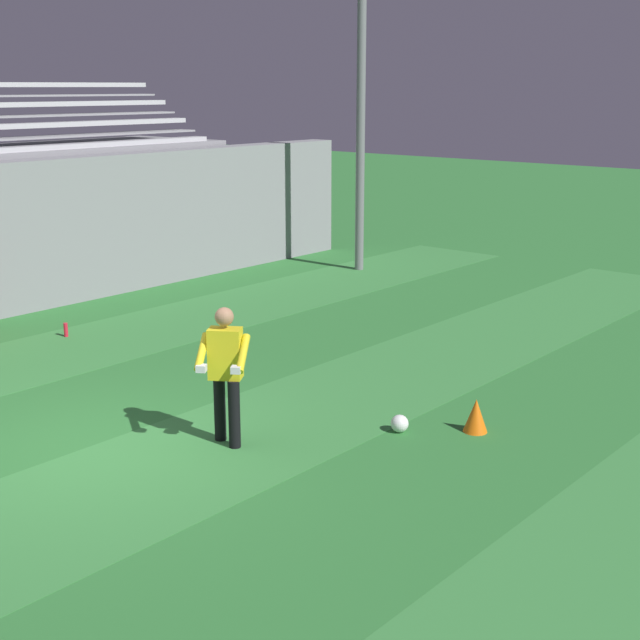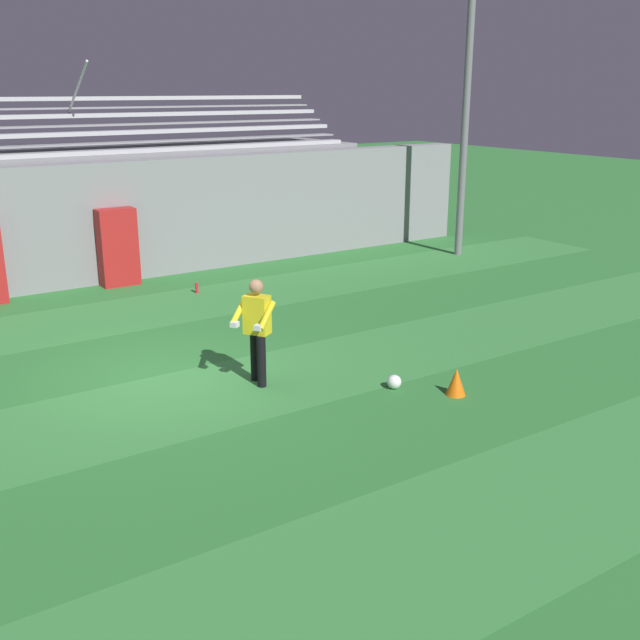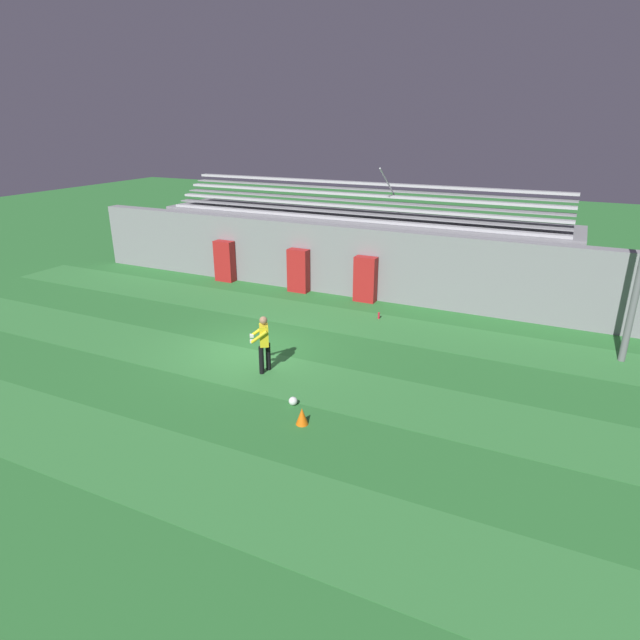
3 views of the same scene
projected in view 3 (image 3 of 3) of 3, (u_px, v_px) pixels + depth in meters
name	position (u px, v px, depth m)	size (l,w,h in m)	color
ground_plane	(252.00, 349.00, 16.74)	(80.00, 80.00, 0.00)	#2D7533
turf_stripe_near	(105.00, 449.00, 11.67)	(28.00, 2.39, 0.01)	#38843D
turf_stripe_mid	(230.00, 364.00, 15.72)	(28.00, 2.39, 0.01)	#38843D
turf_stripe_far	(304.00, 314.00, 19.76)	(28.00, 2.39, 0.01)	#38843D
back_wall	(337.00, 260.00, 21.74)	(24.00, 0.60, 2.80)	gray
padding_pillar_gate_left	(298.00, 271.00, 22.05)	(0.87, 0.44, 1.79)	#B21E1E
padding_pillar_gate_right	(365.00, 279.00, 20.86)	(0.87, 0.44, 1.79)	#B21E1E
padding_pillar_far_left	(225.00, 261.00, 23.53)	(0.87, 0.44, 1.79)	#B21E1E
bleacher_stand	(355.00, 247.00, 23.39)	(18.00, 3.35, 5.03)	gray
goalkeeper	(264.00, 341.00, 14.92)	(0.71, 0.74, 1.67)	black
soccer_ball	(293.00, 401.00, 13.43)	(0.22, 0.22, 0.22)	white
traffic_cone	(302.00, 416.00, 12.55)	(0.30, 0.30, 0.42)	orange
water_bottle	(379.00, 316.00, 19.25)	(0.07, 0.07, 0.24)	red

